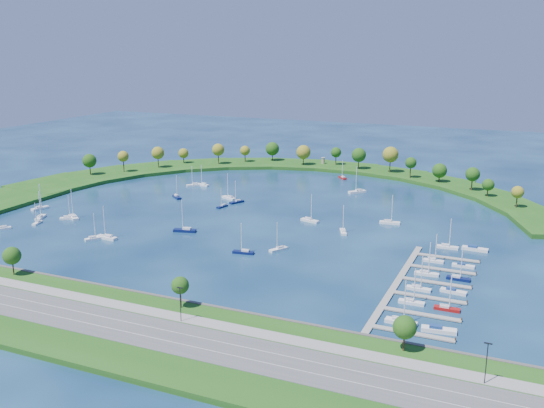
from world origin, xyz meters
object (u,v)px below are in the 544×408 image
at_px(moored_boat_4, 40,208).
at_px(harbor_tower, 323,161).
at_px(moored_boat_3, 185,230).
at_px(docked_boat_3, 447,308).
at_px(docked_boat_7, 458,278).
at_px(docked_boat_6, 426,273).
at_px(moored_boat_13, 40,217).
at_px(moored_boat_12, 177,196).
at_px(moored_boat_16, 310,220).
at_px(dock_system, 418,288).
at_px(moored_boat_21, 279,248).
at_px(moored_boat_5, 94,238).
at_px(docked_boat_9, 463,266).
at_px(moored_boat_1, 68,217).
at_px(docked_boat_1, 438,330).
at_px(moored_boat_20, 357,191).
at_px(docked_boat_0, 401,321).
at_px(docked_boat_4, 419,288).
at_px(moored_boat_6, 222,206).
at_px(docked_boat_11, 475,249).
at_px(moored_boat_9, 74,217).
at_px(moored_boat_17, 390,222).
at_px(moored_boat_19, 343,231).
at_px(moored_boat_8, 229,197).
at_px(moored_boat_14, 237,201).
at_px(moored_boat_15, 194,184).
at_px(moored_boat_0, 1,228).
at_px(docked_boat_10, 447,246).
at_px(moored_boat_2, 203,184).
at_px(moored_boat_18, 244,251).
at_px(moored_boat_7, 107,237).
at_px(moored_boat_10, 343,177).
at_px(docked_boat_2, 411,301).
at_px(moored_boat_11, 37,222).
at_px(docked_boat_8, 433,260).

bearing_deg(moored_boat_4, harbor_tower, -14.62).
distance_m(moored_boat_3, docked_boat_3, 117.77).
bearing_deg(docked_boat_7, docked_boat_6, -178.96).
bearing_deg(docked_boat_6, moored_boat_13, 176.02).
xyz_separation_m(moored_boat_12, moored_boat_16, (77.35, -13.33, 0.02)).
relative_size(dock_system, moored_boat_21, 7.20).
height_order(moored_boat_5, moored_boat_13, moored_boat_13).
relative_size(dock_system, docked_boat_9, 10.64).
xyz_separation_m(moored_boat_1, docked_boat_1, (170.05, -46.97, -0.18)).
bearing_deg(moored_boat_5, moored_boat_13, 103.53).
xyz_separation_m(moored_boat_20, moored_boat_21, (-1.51, -103.09, -0.09)).
bearing_deg(docked_boat_0, docked_boat_4, 92.63).
bearing_deg(moored_boat_6, docked_boat_11, 94.31).
distance_m(moored_boat_6, moored_boat_9, 68.52).
distance_m(moored_boat_17, moored_boat_19, 25.66).
relative_size(moored_boat_8, docked_boat_7, 1.16).
bearing_deg(moored_boat_14, docked_boat_11, 102.76).
xyz_separation_m(moored_boat_5, moored_boat_15, (-13.20, 100.07, 0.02)).
relative_size(docked_boat_9, docked_boat_11, 0.79).
height_order(moored_boat_0, moored_boat_14, moored_boat_14).
xyz_separation_m(moored_boat_8, docked_boat_10, (113.16, -35.44, -0.04)).
xyz_separation_m(moored_boat_2, docked_boat_10, (140.63, -56.62, 0.01)).
relative_size(moored_boat_18, docked_boat_1, 1.22).
bearing_deg(docked_boat_6, docked_boat_10, 82.04).
distance_m(moored_boat_7, moored_boat_16, 87.03).
bearing_deg(moored_boat_10, docked_boat_0, 159.43).
height_order(docked_boat_1, docked_boat_11, docked_boat_11).
relative_size(moored_boat_2, moored_boat_21, 1.03).
height_order(moored_boat_7, docked_boat_7, moored_boat_7).
bearing_deg(moored_boat_19, moored_boat_13, 81.62).
height_order(moored_boat_9, docked_boat_2, moored_boat_9).
bearing_deg(moored_boat_5, moored_boat_0, 129.21).
relative_size(moored_boat_11, docked_boat_10, 0.81).
height_order(moored_boat_21, docked_boat_2, docked_boat_2).
bearing_deg(moored_boat_5, moored_boat_15, 40.49).
relative_size(moored_boat_11, moored_boat_12, 0.79).
height_order(moored_boat_8, docked_boat_8, moored_boat_8).
distance_m(moored_boat_12, docked_boat_9, 153.51).
distance_m(moored_boat_8, docked_boat_4, 137.61).
distance_m(docked_boat_4, docked_boat_7, 17.57).
distance_m(moored_boat_2, moored_boat_21, 118.22).
xyz_separation_m(moored_boat_19, moored_boat_20, (-14.33, 71.58, 0.08)).
distance_m(moored_boat_3, docked_boat_8, 101.65).
bearing_deg(docked_boat_10, moored_boat_12, 166.95).
height_order(moored_boat_1, moored_boat_14, moored_boat_14).
distance_m(moored_boat_21, docked_boat_11, 74.77).
distance_m(moored_boat_13, moored_boat_14, 91.57).
xyz_separation_m(dock_system, moored_boat_4, (-183.68, 26.26, 0.56)).
bearing_deg(moored_boat_15, moored_boat_9, 33.42).
relative_size(moored_boat_14, docked_boat_10, 0.95).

